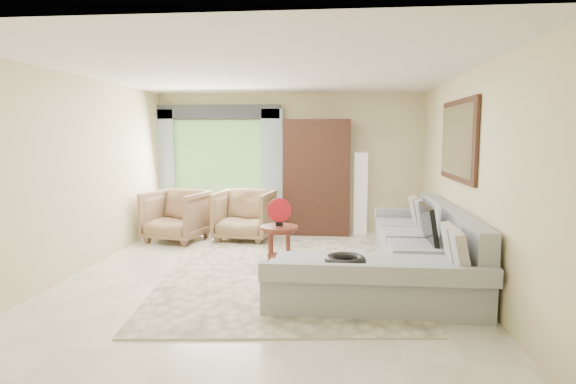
# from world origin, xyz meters

# --- Properties ---
(ground) EXTENTS (6.00, 6.00, 0.00)m
(ground) POSITION_xyz_m (0.00, 0.00, 0.00)
(ground) COLOR silver
(ground) RESTS_ON ground
(area_rug) EXTENTS (3.42, 4.30, 0.02)m
(area_rug) POSITION_xyz_m (0.20, -0.04, 0.01)
(area_rug) COLOR beige
(area_rug) RESTS_ON ground
(sectional_sofa) EXTENTS (2.30, 3.46, 0.90)m
(sectional_sofa) POSITION_xyz_m (1.78, -0.18, 0.28)
(sectional_sofa) COLOR #A1A5AA
(sectional_sofa) RESTS_ON ground
(tv_screen) EXTENTS (0.14, 0.74, 0.48)m
(tv_screen) POSITION_xyz_m (2.05, -0.09, 0.72)
(tv_screen) COLOR black
(tv_screen) RESTS_ON sectional_sofa
(garden_hose) EXTENTS (0.43, 0.43, 0.09)m
(garden_hose) POSITION_xyz_m (1.00, -1.25, 0.55)
(garden_hose) COLOR black
(garden_hose) RESTS_ON sectional_sofa
(coffee_table) EXTENTS (0.54, 0.54, 0.54)m
(coffee_table) POSITION_xyz_m (0.11, 0.55, 0.28)
(coffee_table) COLOR #552016
(coffee_table) RESTS_ON ground
(red_disc) EXTENTS (0.34, 0.05, 0.34)m
(red_disc) POSITION_xyz_m (0.11, 0.55, 0.77)
(red_disc) COLOR #A41019
(red_disc) RESTS_ON coffee_table
(armchair_left) EXTENTS (1.13, 1.15, 0.87)m
(armchair_left) POSITION_xyz_m (-1.83, 1.85, 0.44)
(armchair_left) COLOR #886A4A
(armchair_left) RESTS_ON ground
(armchair_right) EXTENTS (1.04, 1.06, 0.87)m
(armchair_right) POSITION_xyz_m (-0.68, 2.03, 0.43)
(armchair_right) COLOR #957651
(armchair_right) RESTS_ON ground
(potted_plant) EXTENTS (0.50, 0.45, 0.50)m
(potted_plant) POSITION_xyz_m (-2.03, 2.76, 0.25)
(potted_plant) COLOR #999999
(potted_plant) RESTS_ON ground
(armoire) EXTENTS (1.20, 0.55, 2.10)m
(armoire) POSITION_xyz_m (0.55, 2.72, 1.05)
(armoire) COLOR #321B10
(armoire) RESTS_ON ground
(floor_lamp) EXTENTS (0.24, 0.24, 1.50)m
(floor_lamp) POSITION_xyz_m (1.35, 2.78, 0.75)
(floor_lamp) COLOR silver
(floor_lamp) RESTS_ON ground
(window) EXTENTS (1.80, 0.04, 1.40)m
(window) POSITION_xyz_m (-1.35, 2.97, 1.40)
(window) COLOR #669E59
(window) RESTS_ON wall_back
(curtain_left) EXTENTS (0.40, 0.08, 2.30)m
(curtain_left) POSITION_xyz_m (-2.40, 2.88, 1.15)
(curtain_left) COLOR #9EB7CC
(curtain_left) RESTS_ON ground
(curtain_right) EXTENTS (0.40, 0.08, 2.30)m
(curtain_right) POSITION_xyz_m (-0.30, 2.88, 1.15)
(curtain_right) COLOR #9EB7CC
(curtain_right) RESTS_ON ground
(valance) EXTENTS (2.40, 0.12, 0.26)m
(valance) POSITION_xyz_m (-1.35, 2.90, 2.25)
(valance) COLOR #1E232D
(valance) RESTS_ON wall_back
(wall_mirror) EXTENTS (0.05, 1.70, 1.05)m
(wall_mirror) POSITION_xyz_m (2.46, 0.35, 1.75)
(wall_mirror) COLOR black
(wall_mirror) RESTS_ON wall_right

